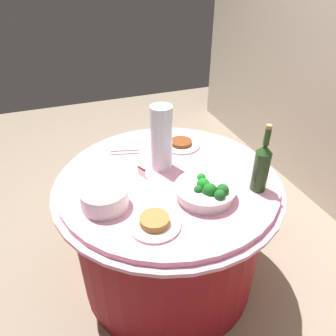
# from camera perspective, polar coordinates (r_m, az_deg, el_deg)

# --- Properties ---
(ground_plane) EXTENTS (6.00, 6.00, 0.00)m
(ground_plane) POSITION_cam_1_polar(r_m,az_deg,el_deg) (2.14, 0.00, -17.93)
(ground_plane) COLOR gray
(buffet_table) EXTENTS (1.16, 1.16, 0.74)m
(buffet_table) POSITION_cam_1_polar(r_m,az_deg,el_deg) (1.86, 0.00, -10.71)
(buffet_table) COLOR maroon
(buffet_table) RESTS_ON ground_plane
(broccoli_bowl) EXTENTS (0.28, 0.28, 0.11)m
(broccoli_bowl) POSITION_cam_1_polar(r_m,az_deg,el_deg) (1.47, 6.73, -4.04)
(broccoli_bowl) COLOR white
(broccoli_bowl) RESTS_ON buffet_table
(plate_stack) EXTENTS (0.21, 0.21, 0.09)m
(plate_stack) POSITION_cam_1_polar(r_m,az_deg,el_deg) (1.44, -11.19, -5.18)
(plate_stack) COLOR white
(plate_stack) RESTS_ON buffet_table
(wine_bottle) EXTENTS (0.07, 0.07, 0.34)m
(wine_bottle) POSITION_cam_1_polar(r_m,az_deg,el_deg) (1.53, 16.24, 0.33)
(wine_bottle) COLOR #21421A
(wine_bottle) RESTS_ON buffet_table
(decorative_fruit_vase) EXTENTS (0.11, 0.11, 0.34)m
(decorative_fruit_vase) POSITION_cam_1_polar(r_m,az_deg,el_deg) (1.62, -1.14, 4.77)
(decorative_fruit_vase) COLOR silver
(decorative_fruit_vase) RESTS_ON buffet_table
(serving_tongs) EXTENTS (0.08, 0.17, 0.01)m
(serving_tongs) POSITION_cam_1_polar(r_m,az_deg,el_deg) (1.84, -7.93, 2.84)
(serving_tongs) COLOR silver
(serving_tongs) RESTS_ON buffet_table
(food_plate_stir_fry) EXTENTS (0.22, 0.22, 0.03)m
(food_plate_stir_fry) POSITION_cam_1_polar(r_m,az_deg,el_deg) (1.89, 2.32, 4.31)
(food_plate_stir_fry) COLOR white
(food_plate_stir_fry) RESTS_ON buffet_table
(food_plate_peanuts) EXTENTS (0.22, 0.22, 0.04)m
(food_plate_peanuts) POSITION_cam_1_polar(r_m,az_deg,el_deg) (1.34, -2.39, -9.60)
(food_plate_peanuts) COLOR white
(food_plate_peanuts) RESTS_ON buffet_table
(label_placard_front) EXTENTS (0.05, 0.03, 0.05)m
(label_placard_front) POSITION_cam_1_polar(r_m,az_deg,el_deg) (1.62, -4.68, -0.46)
(label_placard_front) COLOR white
(label_placard_front) RESTS_ON buffet_table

